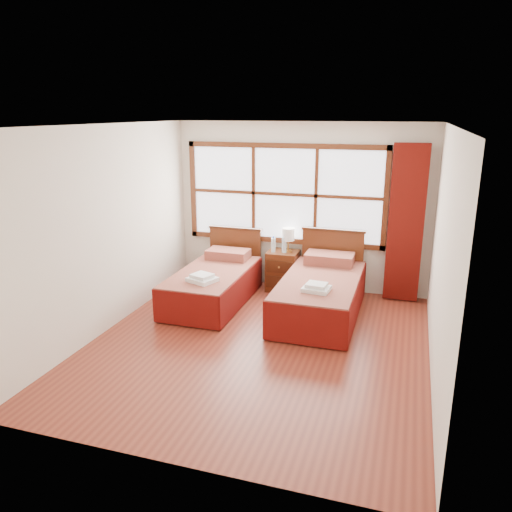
% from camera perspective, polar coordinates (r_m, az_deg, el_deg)
% --- Properties ---
extents(floor, '(4.50, 4.50, 0.00)m').
position_cam_1_polar(floor, '(6.18, 0.19, -10.12)').
color(floor, maroon).
rests_on(floor, ground).
extents(ceiling, '(4.50, 4.50, 0.00)m').
position_cam_1_polar(ceiling, '(5.54, 0.21, 14.74)').
color(ceiling, white).
rests_on(ceiling, wall_back).
extents(wall_back, '(4.00, 0.00, 4.00)m').
position_cam_1_polar(wall_back, '(7.85, 5.09, 5.58)').
color(wall_back, silver).
rests_on(wall_back, floor).
extents(wall_left, '(0.00, 4.50, 4.50)m').
position_cam_1_polar(wall_left, '(6.58, -16.69, 2.87)').
color(wall_left, silver).
rests_on(wall_left, floor).
extents(wall_right, '(0.00, 4.50, 4.50)m').
position_cam_1_polar(wall_right, '(5.50, 20.53, -0.06)').
color(wall_right, silver).
rests_on(wall_right, floor).
extents(window, '(3.16, 0.06, 1.56)m').
position_cam_1_polar(window, '(7.84, 3.27, 7.08)').
color(window, white).
rests_on(window, wall_back).
extents(curtain, '(0.50, 0.16, 2.30)m').
position_cam_1_polar(curtain, '(7.57, 16.76, 3.54)').
color(curtain, '#5F0F09').
rests_on(curtain, wall_back).
extents(bed_left, '(0.97, 1.99, 0.93)m').
position_cam_1_polar(bed_left, '(7.44, -4.80, -3.11)').
color(bed_left, '#3B1B0C').
rests_on(bed_left, floor).
extents(bed_right, '(1.05, 2.07, 1.02)m').
position_cam_1_polar(bed_right, '(7.02, 7.41, -4.21)').
color(bed_right, '#3B1B0C').
rests_on(bed_right, floor).
extents(nightstand, '(0.47, 0.47, 0.63)m').
position_cam_1_polar(nightstand, '(7.90, 3.07, -1.69)').
color(nightstand, '#552712').
rests_on(nightstand, floor).
extents(towels_left, '(0.44, 0.41, 0.11)m').
position_cam_1_polar(towels_left, '(6.87, -6.16, -2.55)').
color(towels_left, white).
rests_on(towels_left, bed_left).
extents(towels_right, '(0.36, 0.32, 0.10)m').
position_cam_1_polar(towels_right, '(6.40, 6.92, -3.61)').
color(towels_right, white).
rests_on(towels_right, bed_right).
extents(lamp, '(0.19, 0.19, 0.37)m').
position_cam_1_polar(lamp, '(7.75, 3.71, 2.40)').
color(lamp, gold).
rests_on(lamp, nightstand).
extents(bottle_near, '(0.07, 0.07, 0.25)m').
position_cam_1_polar(bottle_near, '(7.75, 1.99, 1.29)').
color(bottle_near, '#C1E8F9').
rests_on(bottle_near, nightstand).
extents(bottle_far, '(0.07, 0.07, 0.27)m').
position_cam_1_polar(bottle_far, '(7.74, 3.23, 1.32)').
color(bottle_far, '#C1E8F9').
rests_on(bottle_far, nightstand).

